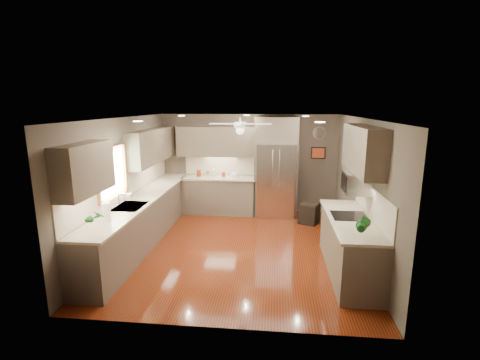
% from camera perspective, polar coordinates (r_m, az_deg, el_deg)
% --- Properties ---
extents(floor, '(5.00, 5.00, 0.00)m').
position_cam_1_polar(floor, '(6.92, -0.24, -11.04)').
color(floor, '#481709').
rests_on(floor, ground).
extents(ceiling, '(5.00, 5.00, 0.00)m').
position_cam_1_polar(ceiling, '(6.35, -0.26, 10.13)').
color(ceiling, white).
rests_on(ceiling, ground).
extents(wall_back, '(4.50, 0.00, 4.50)m').
position_cam_1_polar(wall_back, '(8.96, 1.43, 2.74)').
color(wall_back, brown).
rests_on(wall_back, ground).
extents(wall_front, '(4.50, 0.00, 4.50)m').
position_cam_1_polar(wall_front, '(4.15, -3.91, -8.82)').
color(wall_front, brown).
rests_on(wall_front, ground).
extents(wall_left, '(0.00, 5.00, 5.00)m').
position_cam_1_polar(wall_left, '(7.11, -18.58, -0.45)').
color(wall_left, brown).
rests_on(wall_left, ground).
extents(wall_right, '(0.00, 5.00, 5.00)m').
position_cam_1_polar(wall_right, '(6.68, 19.33, -1.31)').
color(wall_right, brown).
rests_on(wall_right, ground).
extents(canister_a, '(0.11, 0.11, 0.17)m').
position_cam_1_polar(canister_a, '(8.90, -6.75, 1.08)').
color(canister_a, maroon).
rests_on(canister_a, back_run).
extents(canister_b, '(0.10, 0.10, 0.13)m').
position_cam_1_polar(canister_b, '(8.89, -5.29, 1.04)').
color(canister_b, silver).
rests_on(canister_b, back_run).
extents(canister_c, '(0.15, 0.15, 0.19)m').
position_cam_1_polar(canister_c, '(8.86, -4.28, 1.15)').
color(canister_c, beige).
rests_on(canister_c, back_run).
extents(canister_d, '(0.10, 0.10, 0.13)m').
position_cam_1_polar(canister_d, '(8.83, -2.72, 0.93)').
color(canister_d, maroon).
rests_on(canister_d, back_run).
extents(soap_bottle, '(0.11, 0.11, 0.21)m').
position_cam_1_polar(soap_bottle, '(6.93, -17.67, -2.45)').
color(soap_bottle, white).
rests_on(soap_bottle, left_run).
extents(potted_plant_left, '(0.20, 0.16, 0.33)m').
position_cam_1_polar(potted_plant_left, '(5.60, -22.66, -5.67)').
color(potted_plant_left, '#17521A').
rests_on(potted_plant_left, left_run).
extents(potted_plant_right, '(0.24, 0.21, 0.36)m').
position_cam_1_polar(potted_plant_right, '(5.10, 19.67, -6.99)').
color(potted_plant_right, '#17521A').
rests_on(potted_plant_right, right_run).
extents(bowl, '(0.20, 0.20, 0.05)m').
position_cam_1_polar(bowl, '(8.78, -0.92, 0.63)').
color(bowl, beige).
rests_on(bowl, back_run).
extents(left_run, '(0.65, 4.70, 1.45)m').
position_cam_1_polar(left_run, '(7.33, -15.58, -6.09)').
color(left_run, brown).
rests_on(left_run, ground).
extents(back_run, '(1.85, 0.65, 1.45)m').
position_cam_1_polar(back_run, '(8.92, -3.40, -2.36)').
color(back_run, brown).
rests_on(back_run, ground).
extents(uppers, '(4.50, 4.70, 0.95)m').
position_cam_1_polar(uppers, '(7.22, -5.54, 5.33)').
color(uppers, brown).
rests_on(uppers, wall_left).
extents(window, '(0.05, 1.12, 0.92)m').
position_cam_1_polar(window, '(6.60, -20.28, 1.13)').
color(window, '#BFF2B2').
rests_on(window, wall_left).
extents(sink, '(0.50, 0.70, 0.32)m').
position_cam_1_polar(sink, '(6.63, -17.62, -4.36)').
color(sink, silver).
rests_on(sink, left_run).
extents(refrigerator, '(1.06, 0.75, 2.45)m').
position_cam_1_polar(refrigerator, '(8.61, 5.90, 1.86)').
color(refrigerator, silver).
rests_on(refrigerator, ground).
extents(right_run, '(0.70, 2.20, 1.45)m').
position_cam_1_polar(right_run, '(6.09, 17.57, -10.05)').
color(right_run, brown).
rests_on(right_run, ground).
extents(microwave, '(0.43, 0.55, 0.34)m').
position_cam_1_polar(microwave, '(6.06, 18.61, -0.38)').
color(microwave, silver).
rests_on(microwave, wall_right).
extents(ceiling_fan, '(1.18, 1.18, 0.32)m').
position_cam_1_polar(ceiling_fan, '(6.66, 0.02, 8.78)').
color(ceiling_fan, white).
rests_on(ceiling_fan, ceiling).
extents(recessed_lights, '(2.84, 3.14, 0.01)m').
position_cam_1_polar(recessed_lights, '(6.75, -0.24, 10.21)').
color(recessed_lights, white).
rests_on(recessed_lights, ceiling).
extents(wall_clock, '(0.30, 0.03, 0.30)m').
position_cam_1_polar(wall_clock, '(8.89, 12.87, 7.55)').
color(wall_clock, white).
rests_on(wall_clock, wall_back).
extents(framed_print, '(0.36, 0.03, 0.30)m').
position_cam_1_polar(framed_print, '(8.94, 12.72, 4.36)').
color(framed_print, black).
rests_on(framed_print, wall_back).
extents(stool, '(0.53, 0.53, 0.48)m').
position_cam_1_polar(stool, '(8.35, 11.26, -5.37)').
color(stool, black).
rests_on(stool, ground).
extents(paper_towel, '(0.13, 0.13, 0.32)m').
position_cam_1_polar(paper_towel, '(5.88, -21.08, -4.96)').
color(paper_towel, white).
rests_on(paper_towel, left_run).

